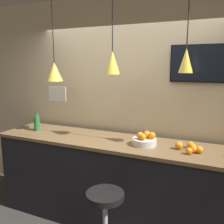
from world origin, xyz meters
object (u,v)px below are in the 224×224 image
object	(u,v)px
bar_stool	(105,214)
fruit_bowl	(144,140)
juice_bottle	(37,123)
mounted_tv	(199,63)

from	to	relation	value
bar_stool	fruit_bowl	bearing A→B (deg)	73.87
bar_stool	juice_bottle	distance (m)	1.65
bar_stool	juice_bottle	xyz separation A→B (m)	(-1.37, 0.65, 0.65)
mounted_tv	fruit_bowl	bearing A→B (deg)	-139.38
juice_bottle	mounted_tv	size ratio (longest dim) A/B	0.39
fruit_bowl	mounted_tv	xyz separation A→B (m)	(0.50, 0.43, 0.86)
bar_stool	mounted_tv	xyz separation A→B (m)	(0.69, 1.08, 1.46)
fruit_bowl	mounted_tv	size ratio (longest dim) A/B	0.43
fruit_bowl	juice_bottle	xyz separation A→B (m)	(-1.56, 0.00, 0.05)
fruit_bowl	bar_stool	bearing A→B (deg)	-106.13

